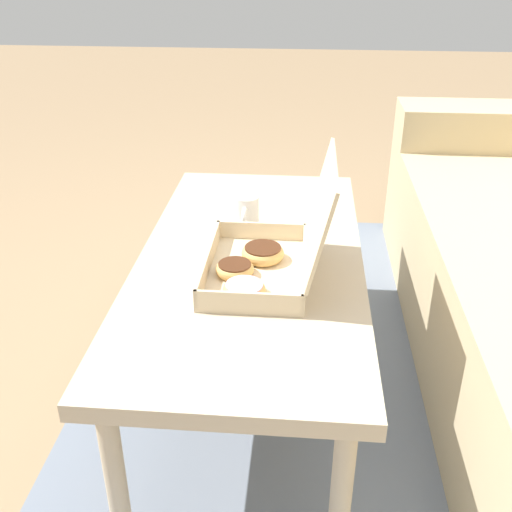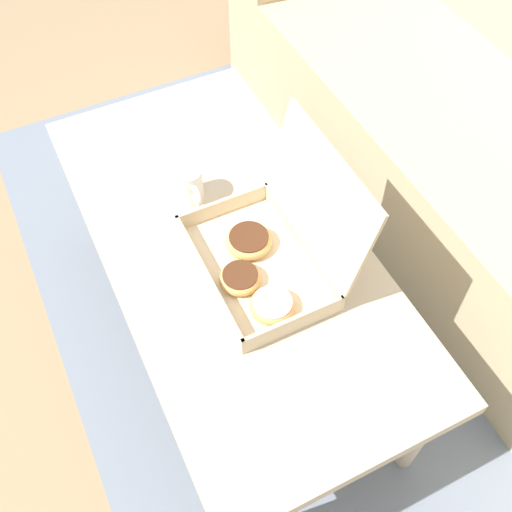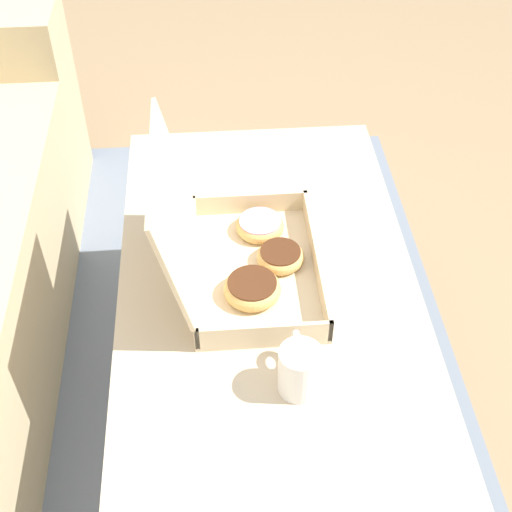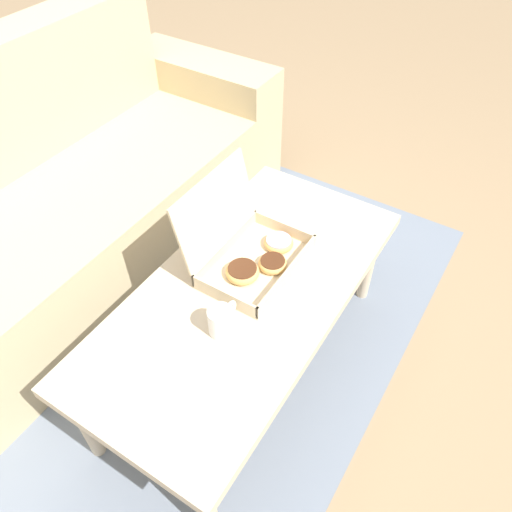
# 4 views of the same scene
# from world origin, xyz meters

# --- Properties ---
(ground_plane) EXTENTS (12.00, 12.00, 0.00)m
(ground_plane) POSITION_xyz_m (0.00, 0.00, 0.00)
(ground_plane) COLOR #937756
(area_rug) EXTENTS (2.29, 1.84, 0.01)m
(area_rug) POSITION_xyz_m (0.00, 0.30, 0.01)
(area_rug) COLOR slate
(area_rug) RESTS_ON ground_plane
(coffee_table) EXTENTS (1.19, 0.58, 0.43)m
(coffee_table) POSITION_xyz_m (0.00, -0.14, 0.39)
(coffee_table) COLOR #C6B293
(coffee_table) RESTS_ON ground_plane
(pastry_box) EXTENTS (0.37, 0.30, 0.29)m
(pastry_box) POSITION_xyz_m (0.10, -0.09, 0.49)
(pastry_box) COLOR beige
(pastry_box) RESTS_ON coffee_table
(coffee_mug) EXTENTS (0.11, 0.07, 0.09)m
(coffee_mug) POSITION_xyz_m (-0.17, -0.17, 0.48)
(coffee_mug) COLOR white
(coffee_mug) RESTS_ON coffee_table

